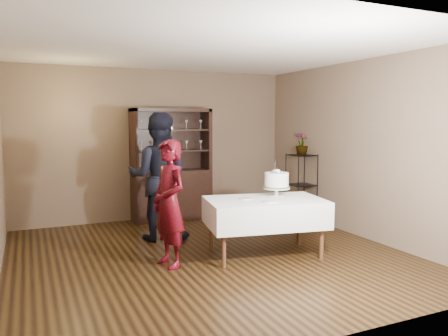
{
  "coord_description": "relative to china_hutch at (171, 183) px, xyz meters",
  "views": [
    {
      "loc": [
        -2.15,
        -5.24,
        1.78
      ],
      "look_at": [
        0.27,
        0.1,
        1.15
      ],
      "focal_mm": 35.0,
      "sensor_mm": 36.0,
      "label": 1
    }
  ],
  "objects": [
    {
      "name": "potted_plant",
      "position": [
        2.07,
        -1.06,
        0.71
      ],
      "size": [
        0.26,
        0.26,
        0.38
      ],
      "primitive_type": "imported",
      "rotation": [
        0.0,
        0.0,
        0.24
      ],
      "color": "#416530",
      "rests_on": "plant_etagere"
    },
    {
      "name": "back_wall",
      "position": [
        -0.2,
        0.25,
        0.69
      ],
      "size": [
        5.0,
        0.02,
        2.7
      ],
      "primitive_type": "cube",
      "color": "brown",
      "rests_on": "floor"
    },
    {
      "name": "china_hutch",
      "position": [
        0.0,
        0.0,
        0.0
      ],
      "size": [
        1.4,
        0.48,
        2.0
      ],
      "color": "black",
      "rests_on": "floor"
    },
    {
      "name": "man",
      "position": [
        -0.58,
        -1.2,
        0.29
      ],
      "size": [
        1.13,
        1.02,
        1.91
      ],
      "primitive_type": "imported",
      "rotation": [
        0.0,
        0.0,
        2.75
      ],
      "color": "black",
      "rests_on": "floor"
    },
    {
      "name": "cake_table",
      "position": [
        0.48,
        -2.56,
        -0.09
      ],
      "size": [
        1.66,
        1.19,
        0.76
      ],
      "rotation": [
        0.0,
        0.0,
        -0.18
      ],
      "color": "white",
      "rests_on": "floor"
    },
    {
      "name": "plate_far",
      "position": [
        0.24,
        -2.46,
        0.1
      ],
      "size": [
        0.22,
        0.22,
        0.01
      ],
      "primitive_type": "cylinder",
      "rotation": [
        0.0,
        0.0,
        -0.24
      ],
      "color": "white",
      "rests_on": "cake_table"
    },
    {
      "name": "plate_near",
      "position": [
        0.42,
        -2.77,
        0.1
      ],
      "size": [
        0.24,
        0.24,
        0.01
      ],
      "primitive_type": "cylinder",
      "rotation": [
        0.0,
        0.0,
        -0.16
      ],
      "color": "white",
      "rests_on": "cake_table"
    },
    {
      "name": "woman",
      "position": [
        -0.8,
        -2.45,
        0.12
      ],
      "size": [
        0.5,
        0.64,
        1.56
      ],
      "primitive_type": "imported",
      "rotation": [
        0.0,
        0.0,
        -1.32
      ],
      "color": "#37050A",
      "rests_on": "floor"
    },
    {
      "name": "wall_right",
      "position": [
        2.3,
        -2.25,
        0.69
      ],
      "size": [
        0.02,
        5.0,
        2.7
      ],
      "primitive_type": "cube",
      "color": "brown",
      "rests_on": "floor"
    },
    {
      "name": "floor",
      "position": [
        -0.2,
        -2.25,
        -0.66
      ],
      "size": [
        5.0,
        5.0,
        0.0
      ],
      "primitive_type": "plane",
      "color": "black",
      "rests_on": "ground"
    },
    {
      "name": "cake",
      "position": [
        0.74,
        -2.41,
        0.3
      ],
      "size": [
        0.41,
        0.41,
        0.5
      ],
      "rotation": [
        0.0,
        0.0,
        0.31
      ],
      "color": "white",
      "rests_on": "cake_table"
    },
    {
      "name": "ceiling",
      "position": [
        -0.2,
        -2.25,
        2.04
      ],
      "size": [
        5.0,
        5.0,
        0.0
      ],
      "primitive_type": "plane",
      "rotation": [
        3.14,
        0.0,
        0.0
      ],
      "color": "white",
      "rests_on": "back_wall"
    },
    {
      "name": "plant_etagere",
      "position": [
        2.08,
        -1.05,
        -0.01
      ],
      "size": [
        0.42,
        0.42,
        1.2
      ],
      "color": "black",
      "rests_on": "floor"
    }
  ]
}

